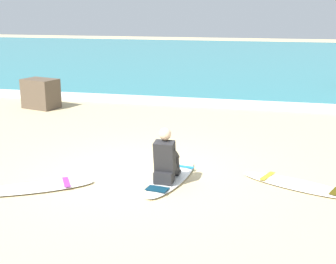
{
  "coord_description": "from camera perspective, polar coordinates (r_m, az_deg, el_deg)",
  "views": [
    {
      "loc": [
        2.46,
        -7.74,
        2.98
      ],
      "look_at": [
        0.34,
        1.03,
        0.55
      ],
      "focal_mm": 49.6,
      "sensor_mm": 36.0,
      "label": 1
    }
  ],
  "objects": [
    {
      "name": "breaking_foam",
      "position": [
        14.82,
        3.74,
        3.66
      ],
      "size": [
        80.0,
        0.9,
        0.11
      ],
      "primitive_type": "cube",
      "color": "white",
      "rests_on": "ground"
    },
    {
      "name": "sea",
      "position": [
        28.28,
        8.59,
        8.96
      ],
      "size": [
        80.0,
        28.0,
        0.1
      ],
      "primitive_type": "cube",
      "color": "teal",
      "rests_on": "ground"
    },
    {
      "name": "surfboard_main",
      "position": [
        8.31,
        0.37,
        -5.67
      ],
      "size": [
        0.79,
        2.07,
        0.08
      ],
      "color": "white",
      "rests_on": "ground"
    },
    {
      "name": "ground_plane",
      "position": [
        8.65,
        -3.84,
        -5.11
      ],
      "size": [
        80.0,
        80.0,
        0.0
      ],
      "primitive_type": "plane",
      "color": "#CCB584"
    },
    {
      "name": "shoreline_rock",
      "position": [
        14.65,
        -15.37,
        4.57
      ],
      "size": [
        1.16,
        0.93,
        0.89
      ],
      "primitive_type": "cube",
      "rotation": [
        0.0,
        0.0,
        2.87
      ],
      "color": "brown",
      "rests_on": "ground"
    },
    {
      "name": "surfer_seated",
      "position": [
        8.0,
        -0.26,
        -3.48
      ],
      "size": [
        0.38,
        0.71,
        0.95
      ],
      "color": "#232326",
      "rests_on": "surfboard_main"
    },
    {
      "name": "surfboard_spare_far",
      "position": [
        8.31,
        15.83,
        -6.29
      ],
      "size": [
        2.14,
        1.3,
        0.08
      ],
      "color": "white",
      "rests_on": "ground"
    },
    {
      "name": "surfboard_spare_near",
      "position": [
        8.22,
        -16.56,
        -6.58
      ],
      "size": [
        2.09,
        1.53,
        0.08
      ],
      "color": "white",
      "rests_on": "ground"
    }
  ]
}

